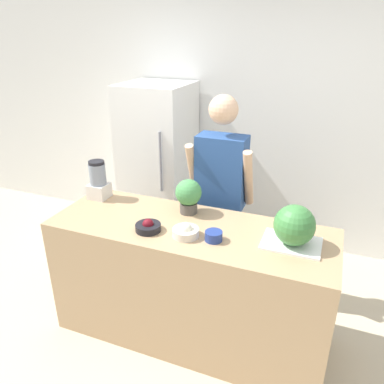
{
  "coord_description": "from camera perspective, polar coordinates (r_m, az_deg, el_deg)",
  "views": [
    {
      "loc": [
        0.85,
        -1.78,
        2.21
      ],
      "look_at": [
        0.0,
        0.39,
        1.19
      ],
      "focal_mm": 35.0,
      "sensor_mm": 36.0,
      "label": 1
    }
  ],
  "objects": [
    {
      "name": "ground_plane",
      "position": [
        2.96,
        -3.04,
        -24.69
      ],
      "size": [
        14.0,
        14.0,
        0.0
      ],
      "primitive_type": "plane",
      "color": "beige"
    },
    {
      "name": "wall_back",
      "position": [
        4.01,
        8.8,
        10.26
      ],
      "size": [
        8.0,
        0.06,
        2.6
      ],
      "color": "white",
      "rests_on": "ground_plane"
    },
    {
      "name": "counter_island",
      "position": [
        2.88,
        -0.27,
        -13.53
      ],
      "size": [
        2.01,
        0.71,
        0.94
      ],
      "color": "tan",
      "rests_on": "ground_plane"
    },
    {
      "name": "refrigerator",
      "position": [
        4.07,
        -5.11,
        4.13
      ],
      "size": [
        0.67,
        0.71,
        1.72
      ],
      "color": "white",
      "rests_on": "ground_plane"
    },
    {
      "name": "person",
      "position": [
        3.13,
        4.37,
        -0.82
      ],
      "size": [
        0.54,
        0.27,
        1.76
      ],
      "color": "#4C608C",
      "rests_on": "ground_plane"
    },
    {
      "name": "cutting_board",
      "position": [
        2.5,
        14.91,
        -7.56
      ],
      "size": [
        0.37,
        0.27,
        0.01
      ],
      "color": "white",
      "rests_on": "counter_island"
    },
    {
      "name": "watermelon",
      "position": [
        2.43,
        15.34,
        -4.9
      ],
      "size": [
        0.26,
        0.26,
        0.26
      ],
      "color": "#3D7F3D",
      "rests_on": "cutting_board"
    },
    {
      "name": "bowl_cherries",
      "position": [
        2.58,
        -6.7,
        -5.26
      ],
      "size": [
        0.18,
        0.18,
        0.09
      ],
      "color": "black",
      "rests_on": "counter_island"
    },
    {
      "name": "bowl_cream",
      "position": [
        2.49,
        -0.96,
        -6.02
      ],
      "size": [
        0.18,
        0.18,
        0.1
      ],
      "color": "beige",
      "rests_on": "counter_island"
    },
    {
      "name": "bowl_small_blue",
      "position": [
        2.45,
        3.32,
        -6.71
      ],
      "size": [
        0.12,
        0.12,
        0.06
      ],
      "color": "navy",
      "rests_on": "counter_island"
    },
    {
      "name": "blender",
      "position": [
        3.09,
        -14.1,
        1.65
      ],
      "size": [
        0.15,
        0.15,
        0.31
      ],
      "color": "silver",
      "rests_on": "counter_island"
    },
    {
      "name": "potted_plant",
      "position": [
        2.75,
        -0.54,
        -0.43
      ],
      "size": [
        0.2,
        0.2,
        0.26
      ],
      "color": "#514C47",
      "rests_on": "counter_island"
    }
  ]
}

